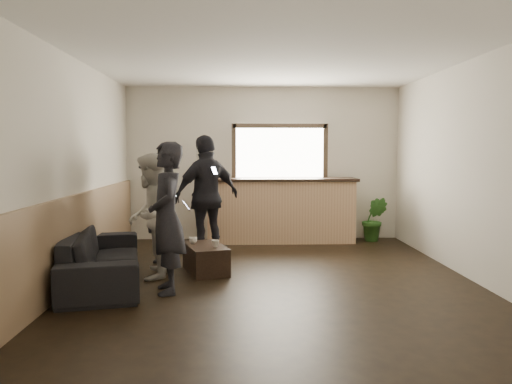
{
  "coord_description": "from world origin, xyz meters",
  "views": [
    {
      "loc": [
        -0.44,
        -6.21,
        1.65
      ],
      "look_at": [
        -0.22,
        0.4,
        1.09
      ],
      "focal_mm": 35.0,
      "sensor_mm": 36.0,
      "label": 1
    }
  ],
  "objects_px": {
    "potted_plant": "(374,219)",
    "person_b": "(150,216)",
    "person_d": "(207,196)",
    "person_c": "(160,208)",
    "person_a": "(167,218)",
    "cup_b": "(215,244)",
    "coffee_table": "(206,259)",
    "bar_counter": "(281,206)",
    "cup_a": "(193,240)",
    "sofa": "(102,257)"
  },
  "relations": [
    {
      "from": "potted_plant",
      "to": "person_b",
      "type": "relative_size",
      "value": 0.5
    },
    {
      "from": "person_d",
      "to": "potted_plant",
      "type": "bearing_deg",
      "value": 167.63
    },
    {
      "from": "person_c",
      "to": "person_a",
      "type": "bearing_deg",
      "value": 13.58
    },
    {
      "from": "cup_b",
      "to": "person_b",
      "type": "relative_size",
      "value": 0.06
    },
    {
      "from": "potted_plant",
      "to": "person_d",
      "type": "relative_size",
      "value": 0.43
    },
    {
      "from": "cup_b",
      "to": "person_a",
      "type": "xyz_separation_m",
      "value": [
        -0.52,
        -0.81,
        0.46
      ]
    },
    {
      "from": "coffee_table",
      "to": "person_c",
      "type": "distance_m",
      "value": 1.17
    },
    {
      "from": "cup_b",
      "to": "person_d",
      "type": "distance_m",
      "value": 1.25
    },
    {
      "from": "coffee_table",
      "to": "person_b",
      "type": "height_order",
      "value": "person_b"
    },
    {
      "from": "bar_counter",
      "to": "person_b",
      "type": "height_order",
      "value": "bar_counter"
    },
    {
      "from": "bar_counter",
      "to": "cup_b",
      "type": "distance_m",
      "value": 2.62
    },
    {
      "from": "coffee_table",
      "to": "potted_plant",
      "type": "height_order",
      "value": "potted_plant"
    },
    {
      "from": "coffee_table",
      "to": "potted_plant",
      "type": "bearing_deg",
      "value": 37.24
    },
    {
      "from": "cup_b",
      "to": "person_b",
      "type": "xyz_separation_m",
      "value": [
        -0.82,
        -0.13,
        0.39
      ]
    },
    {
      "from": "person_b",
      "to": "person_a",
      "type": "bearing_deg",
      "value": 24.64
    },
    {
      "from": "person_c",
      "to": "potted_plant",
      "type": "bearing_deg",
      "value": 114.52
    },
    {
      "from": "coffee_table",
      "to": "cup_b",
      "type": "bearing_deg",
      "value": -45.21
    },
    {
      "from": "cup_b",
      "to": "person_a",
      "type": "distance_m",
      "value": 1.06
    },
    {
      "from": "person_d",
      "to": "coffee_table",
      "type": "bearing_deg",
      "value": 57.36
    },
    {
      "from": "bar_counter",
      "to": "person_a",
      "type": "relative_size",
      "value": 1.55
    },
    {
      "from": "bar_counter",
      "to": "cup_b",
      "type": "height_order",
      "value": "bar_counter"
    },
    {
      "from": "bar_counter",
      "to": "potted_plant",
      "type": "relative_size",
      "value": 3.35
    },
    {
      "from": "person_a",
      "to": "person_c",
      "type": "bearing_deg",
      "value": 178.95
    },
    {
      "from": "coffee_table",
      "to": "person_b",
      "type": "relative_size",
      "value": 0.52
    },
    {
      "from": "potted_plant",
      "to": "person_b",
      "type": "height_order",
      "value": "person_b"
    },
    {
      "from": "bar_counter",
      "to": "cup_a",
      "type": "height_order",
      "value": "bar_counter"
    },
    {
      "from": "potted_plant",
      "to": "person_a",
      "type": "relative_size",
      "value": 0.46
    },
    {
      "from": "bar_counter",
      "to": "person_c",
      "type": "relative_size",
      "value": 1.68
    },
    {
      "from": "cup_a",
      "to": "person_c",
      "type": "xyz_separation_m",
      "value": [
        -0.54,
        0.55,
        0.39
      ]
    },
    {
      "from": "cup_a",
      "to": "potted_plant",
      "type": "height_order",
      "value": "potted_plant"
    },
    {
      "from": "cup_a",
      "to": "cup_b",
      "type": "xyz_separation_m",
      "value": [
        0.32,
        -0.27,
        0.0
      ]
    },
    {
      "from": "person_a",
      "to": "person_d",
      "type": "xyz_separation_m",
      "value": [
        0.34,
        1.92,
        0.07
      ]
    },
    {
      "from": "potted_plant",
      "to": "person_b",
      "type": "distance_m",
      "value": 4.37
    },
    {
      "from": "cup_b",
      "to": "person_a",
      "type": "height_order",
      "value": "person_a"
    },
    {
      "from": "cup_a",
      "to": "potted_plant",
      "type": "distance_m",
      "value": 3.71
    },
    {
      "from": "bar_counter",
      "to": "coffee_table",
      "type": "distance_m",
      "value": 2.59
    },
    {
      "from": "cup_a",
      "to": "person_a",
      "type": "height_order",
      "value": "person_a"
    },
    {
      "from": "sofa",
      "to": "bar_counter",
      "type": "bearing_deg",
      "value": -53.77
    },
    {
      "from": "sofa",
      "to": "person_b",
      "type": "xyz_separation_m",
      "value": [
        0.57,
        0.23,
        0.48
      ]
    },
    {
      "from": "cup_a",
      "to": "bar_counter",
      "type": "bearing_deg",
      "value": 56.9
    },
    {
      "from": "bar_counter",
      "to": "person_d",
      "type": "relative_size",
      "value": 1.44
    },
    {
      "from": "coffee_table",
      "to": "person_a",
      "type": "distance_m",
      "value": 1.23
    },
    {
      "from": "bar_counter",
      "to": "person_d",
      "type": "height_order",
      "value": "bar_counter"
    },
    {
      "from": "potted_plant",
      "to": "person_d",
      "type": "height_order",
      "value": "person_d"
    },
    {
      "from": "sofa",
      "to": "cup_a",
      "type": "relative_size",
      "value": 20.02
    },
    {
      "from": "cup_b",
      "to": "person_a",
      "type": "bearing_deg",
      "value": -122.63
    },
    {
      "from": "cup_a",
      "to": "cup_b",
      "type": "distance_m",
      "value": 0.42
    },
    {
      "from": "coffee_table",
      "to": "potted_plant",
      "type": "xyz_separation_m",
      "value": [
        2.9,
        2.2,
        0.22
      ]
    },
    {
      "from": "cup_a",
      "to": "person_d",
      "type": "distance_m",
      "value": 1.01
    },
    {
      "from": "sofa",
      "to": "cup_b",
      "type": "distance_m",
      "value": 1.44
    }
  ]
}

